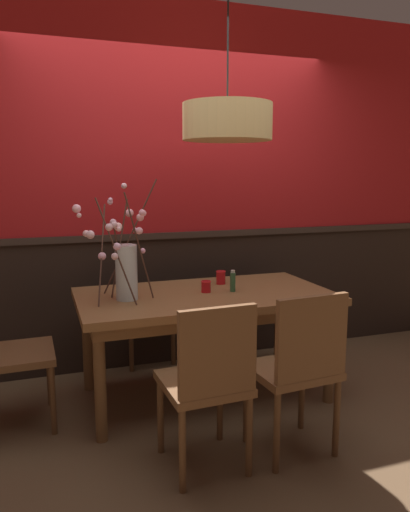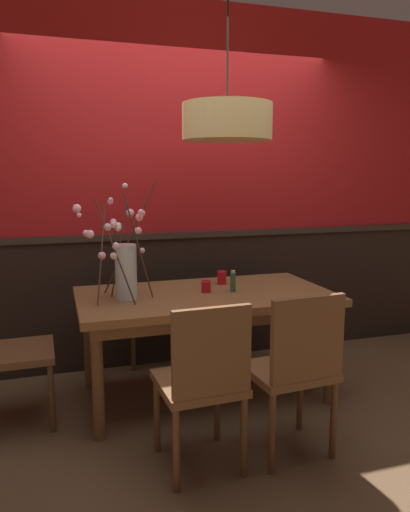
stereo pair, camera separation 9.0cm
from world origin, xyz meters
name	(u,v)px [view 1 (the left image)]	position (x,y,z in m)	size (l,w,h in m)	color
ground_plane	(205,395)	(0.00, 0.00, 0.00)	(24.00, 24.00, 0.00)	brown
back_wall	(174,189)	(0.00, 0.76, 1.42)	(5.43, 0.14, 2.86)	black
dining_table	(205,305)	(0.00, 0.00, 0.66)	(1.71, 0.92, 0.74)	brown
chair_far_side_left	(143,297)	(-0.26, 0.86, 0.53)	(0.44, 0.46, 0.94)	brown
chair_near_side_left	(208,378)	(-0.28, -0.85, 0.52)	(0.44, 0.45, 0.92)	brown
chair_head_west_end	(6,346)	(-1.28, -0.01, 0.51)	(0.42, 0.47, 0.91)	brown
chair_far_side_right	(205,293)	(0.31, 0.90, 0.51)	(0.46, 0.45, 0.91)	brown
chair_near_side_right	(299,364)	(0.24, -0.87, 0.53)	(0.47, 0.42, 0.93)	brown
vase_with_blossoms	(124,265)	(-0.55, 0.00, 0.97)	(0.55, 0.56, 0.77)	silver
candle_holder_nearer_center	(206,286)	(0.01, 0.01, 0.78)	(0.07, 0.07, 0.08)	red
candle_holder_nearer_edge	(221,277)	(0.20, 0.22, 0.79)	(0.07, 0.07, 0.10)	red
condiment_bottle	(233,281)	(0.19, -0.02, 0.81)	(0.04, 0.04, 0.15)	#2D5633
pendant_lamp	(227,122)	(0.12, -0.09, 1.87)	(0.57, 0.57, 1.11)	tan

